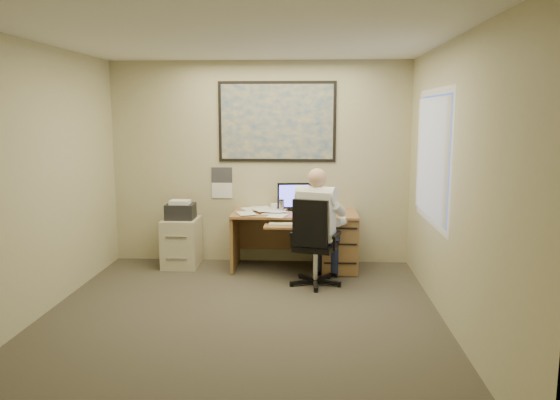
# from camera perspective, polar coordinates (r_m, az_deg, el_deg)

# --- Properties ---
(room_shell) EXTENTS (4.00, 4.50, 2.70)m
(room_shell) POSITION_cam_1_polar(r_m,az_deg,el_deg) (5.12, -4.44, 1.63)
(room_shell) COLOR #3E3A30
(room_shell) RESTS_ON ground
(desk) EXTENTS (1.60, 0.97, 1.10)m
(desk) POSITION_cam_1_polar(r_m,az_deg,el_deg) (7.11, 4.20, -3.73)
(desk) COLOR #9E6F44
(desk) RESTS_ON ground
(world_map) EXTENTS (1.56, 0.03, 1.06)m
(world_map) POSITION_cam_1_polar(r_m,az_deg,el_deg) (7.28, -0.31, 8.17)
(world_map) COLOR #1E4C93
(world_map) RESTS_ON room_shell
(wall_calendar) EXTENTS (0.28, 0.01, 0.42)m
(wall_calendar) POSITION_cam_1_polar(r_m,az_deg,el_deg) (7.43, -6.09, 1.80)
(wall_calendar) COLOR white
(wall_calendar) RESTS_ON room_shell
(window_blinds) EXTENTS (0.06, 1.40, 1.30)m
(window_blinds) POSITION_cam_1_polar(r_m,az_deg,el_deg) (6.00, 15.67, 4.32)
(window_blinds) COLOR beige
(window_blinds) RESTS_ON room_shell
(filing_cabinet) EXTENTS (0.46, 0.55, 0.89)m
(filing_cabinet) POSITION_cam_1_polar(r_m,az_deg,el_deg) (7.36, -10.27, -3.91)
(filing_cabinet) COLOR beige
(filing_cabinet) RESTS_ON ground
(office_chair) EXTENTS (0.78, 0.78, 1.05)m
(office_chair) POSITION_cam_1_polar(r_m,az_deg,el_deg) (6.44, 3.85, -6.31)
(office_chair) COLOR black
(office_chair) RESTS_ON ground
(person) EXTENTS (0.85, 0.99, 1.38)m
(person) POSITION_cam_1_polar(r_m,az_deg,el_deg) (6.42, 3.75, -2.82)
(person) COLOR white
(person) RESTS_ON office_chair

